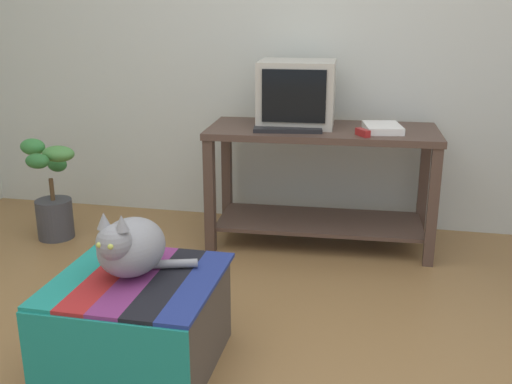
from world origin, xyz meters
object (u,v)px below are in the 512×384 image
object	(u,v)px
ottoman_with_blanket	(139,321)
keyboard	(288,129)
cat	(130,246)
desk	(321,166)
tv_monitor	(297,94)
book	(383,128)
potted_plant	(52,196)
stapler	(363,133)

from	to	relation	value
ottoman_with_blanket	keyboard	bearing A→B (deg)	74.10
ottoman_with_blanket	cat	world-z (taller)	cat
desk	tv_monitor	world-z (taller)	tv_monitor
book	ottoman_with_blanket	bearing A→B (deg)	-132.87
book	ottoman_with_blanket	size ratio (longest dim) A/B	0.42
keyboard	potted_plant	size ratio (longest dim) A/B	0.61
keyboard	ottoman_with_blanket	world-z (taller)	keyboard
cat	tv_monitor	bearing A→B (deg)	82.00
desk	stapler	bearing A→B (deg)	-40.22
desk	ottoman_with_blanket	world-z (taller)	desk
book	potted_plant	world-z (taller)	book
cat	potted_plant	xyz separation A→B (m)	(-1.08, 1.22, -0.24)
desk	book	xyz separation A→B (m)	(0.35, -0.03, 0.26)
desk	potted_plant	xyz separation A→B (m)	(-1.69, -0.28, -0.22)
keyboard	stapler	distance (m)	0.44
tv_monitor	keyboard	distance (m)	0.27
tv_monitor	potted_plant	size ratio (longest dim) A/B	0.72
stapler	cat	bearing A→B (deg)	-157.08
tv_monitor	ottoman_with_blanket	distance (m)	1.79
keyboard	potted_plant	bearing A→B (deg)	176.75
potted_plant	tv_monitor	bearing A→B (deg)	12.73
book	stapler	world-z (taller)	same
desk	ottoman_with_blanket	xyz separation A→B (m)	(-0.58, -1.52, -0.30)
potted_plant	keyboard	bearing A→B (deg)	5.24
desk	book	distance (m)	0.44
book	potted_plant	bearing A→B (deg)	176.33
desk	book	world-z (taller)	book
cat	ottoman_with_blanket	bearing A→B (deg)	-29.57
ottoman_with_blanket	cat	size ratio (longest dim) A/B	1.67
book	ottoman_with_blanket	world-z (taller)	book
desk	cat	size ratio (longest dim) A/B	3.55
tv_monitor	book	world-z (taller)	tv_monitor
desk	stapler	distance (m)	0.40
desk	keyboard	bearing A→B (deg)	-146.53
potted_plant	desk	bearing A→B (deg)	9.34
desk	stapler	size ratio (longest dim) A/B	12.79
tv_monitor	stapler	world-z (taller)	tv_monitor
keyboard	book	bearing A→B (deg)	3.42
ottoman_with_blanket	stapler	world-z (taller)	stapler
desk	ottoman_with_blanket	distance (m)	1.65
cat	potted_plant	distance (m)	1.64
stapler	ottoman_with_blanket	bearing A→B (deg)	-155.72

